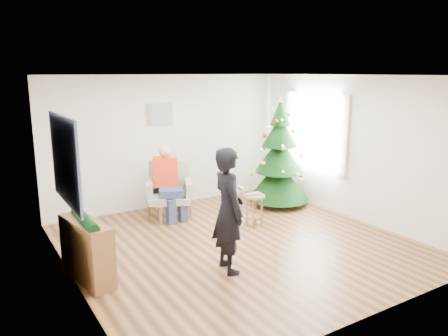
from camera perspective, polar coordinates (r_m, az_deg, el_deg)
floor at (r=6.98m, az=1.91°, el=-9.86°), size 5.00×5.00×0.00m
ceiling at (r=6.46m, az=2.08°, el=12.00°), size 5.00×5.00×0.00m
wall_back at (r=8.76m, az=-7.10°, el=3.49°), size 5.00×0.00×5.00m
wall_front at (r=4.78m, az=18.82°, el=-4.63°), size 5.00×0.00×5.00m
wall_left at (r=5.65m, az=-19.68°, el=-2.12°), size 0.00×5.00×5.00m
wall_right at (r=8.22m, az=16.68°, el=2.48°), size 0.00×5.00×5.00m
window_panel at (r=8.86m, az=11.82°, el=4.74°), size 0.04×1.30×1.40m
curtains at (r=8.84m, az=11.68°, el=4.73°), size 0.05×1.75×1.50m
christmas_tree at (r=8.79m, az=7.24°, el=1.50°), size 1.22×1.22×2.21m
stool at (r=7.68m, az=3.96°, el=-5.51°), size 0.37×0.37×0.56m
laptop at (r=7.60m, az=3.99°, el=-3.47°), size 0.31×0.21×0.02m
armchair at (r=8.16m, az=-7.14°, el=-3.78°), size 0.99×0.97×1.03m
seated_person at (r=8.02m, az=-7.22°, el=-1.75°), size 0.57×0.73×1.34m
standing_man at (r=5.82m, az=0.55°, el=-5.55°), size 0.49×0.67×1.70m
game_controller at (r=5.81m, az=2.24°, el=-2.67°), size 0.05×0.13×0.04m
console at (r=5.98m, az=-17.47°, el=-10.26°), size 0.48×1.04×0.80m
garland at (r=5.83m, az=-17.74°, el=-6.45°), size 0.14×0.90×0.14m
tapestry at (r=5.89m, az=-20.10°, el=0.92°), size 0.03×1.50×1.15m
framed_picture at (r=8.57m, az=-8.32°, el=6.97°), size 0.52×0.05×0.42m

